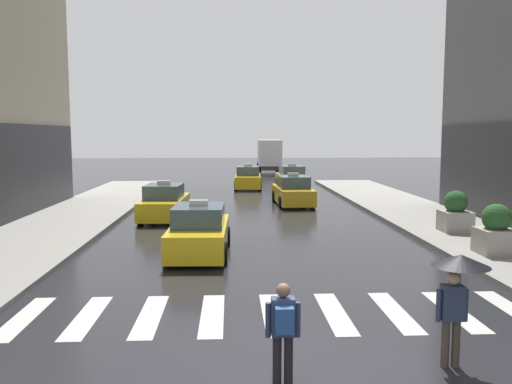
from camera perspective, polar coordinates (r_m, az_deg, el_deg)
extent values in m
plane|color=#26262B|center=(9.21, 3.54, -19.08)|extent=(160.00, 160.00, 0.00)
cube|color=silver|center=(12.74, -23.68, -12.27)|extent=(0.50, 2.80, 0.01)
cube|color=silver|center=(12.33, -17.67, -12.65)|extent=(0.50, 2.80, 0.01)
cube|color=silver|center=(12.06, -11.30, -12.90)|extent=(0.50, 2.80, 0.01)
cube|color=silver|center=(11.94, -4.71, -13.00)|extent=(0.50, 2.80, 0.01)
cube|color=silver|center=(11.97, 1.93, -12.93)|extent=(0.50, 2.80, 0.01)
cube|color=silver|center=(12.15, 8.44, -12.70)|extent=(0.50, 2.80, 0.01)
cube|color=silver|center=(12.48, 14.68, -12.33)|extent=(0.50, 2.80, 0.01)
cube|color=silver|center=(12.94, 20.52, -11.85)|extent=(0.50, 2.80, 0.01)
cube|color=yellow|center=(17.63, -6.11, -4.83)|extent=(1.94, 4.55, 0.84)
cube|color=#384C5B|center=(17.40, -6.16, -2.50)|extent=(1.66, 2.15, 0.64)
cube|color=silver|center=(17.34, -6.18, -1.16)|extent=(0.61, 0.26, 0.18)
cylinder|color=black|center=(19.08, -8.31, -4.71)|extent=(0.24, 0.67, 0.66)
cylinder|color=black|center=(18.94, -3.15, -4.74)|extent=(0.24, 0.67, 0.66)
cylinder|color=black|center=(16.46, -9.50, -6.49)|extent=(0.24, 0.67, 0.66)
cylinder|color=black|center=(16.30, -3.50, -6.55)|extent=(0.24, 0.67, 0.66)
cube|color=#F2EAB2|center=(19.90, -7.34, -3.45)|extent=(0.20, 0.05, 0.14)
cube|color=#F2EAB2|center=(19.80, -3.71, -3.46)|extent=(0.20, 0.05, 0.14)
cube|color=yellow|center=(25.08, -9.78, -1.58)|extent=(2.02, 4.58, 0.84)
cube|color=#384C5B|center=(24.89, -9.85, 0.08)|extent=(1.70, 2.18, 0.64)
cube|color=silver|center=(24.85, -9.87, 1.02)|extent=(0.61, 0.27, 0.18)
cylinder|color=black|center=(26.58, -11.10, -1.67)|extent=(0.25, 0.67, 0.66)
cylinder|color=black|center=(26.30, -7.44, -1.69)|extent=(0.25, 0.67, 0.66)
cylinder|color=black|center=(23.97, -12.34, -2.55)|extent=(0.25, 0.67, 0.66)
cylinder|color=black|center=(23.66, -8.28, -2.59)|extent=(0.25, 0.67, 0.66)
cube|color=#F2EAB2|center=(27.40, -10.28, -0.84)|extent=(0.20, 0.05, 0.14)
cube|color=#F2EAB2|center=(27.20, -7.67, -0.85)|extent=(0.20, 0.05, 0.14)
cube|color=gold|center=(29.68, 3.97, -0.30)|extent=(2.02, 4.58, 0.84)
cube|color=#384C5B|center=(29.51, 4.02, 1.11)|extent=(1.70, 2.18, 0.64)
cube|color=silver|center=(29.47, 4.02, 1.90)|extent=(0.61, 0.27, 0.18)
cylinder|color=black|center=(30.91, 1.99, -0.46)|extent=(0.25, 0.67, 0.66)
cylinder|color=black|center=(31.18, 5.11, -0.42)|extent=(0.25, 0.67, 0.66)
cylinder|color=black|center=(28.25, 2.71, -1.09)|extent=(0.25, 0.67, 0.66)
cylinder|color=black|center=(28.55, 6.11, -1.05)|extent=(0.25, 0.67, 0.66)
cube|color=#F2EAB2|center=(31.81, 2.18, 0.23)|extent=(0.20, 0.05, 0.14)
cube|color=#F2EAB2|center=(32.01, 4.41, 0.25)|extent=(0.20, 0.05, 0.14)
cube|color=yellow|center=(38.51, -0.86, 1.22)|extent=(2.00, 4.58, 0.84)
cube|color=#384C5B|center=(38.35, -0.86, 2.31)|extent=(1.69, 2.17, 0.64)
cube|color=silver|center=(38.33, -0.86, 2.92)|extent=(0.61, 0.27, 0.18)
cylinder|color=black|center=(39.89, -2.06, 1.06)|extent=(0.25, 0.67, 0.66)
cylinder|color=black|center=(39.87, 0.40, 1.06)|extent=(0.25, 0.67, 0.66)
cylinder|color=black|center=(37.21, -2.20, 0.68)|extent=(0.25, 0.67, 0.66)
cylinder|color=black|center=(37.19, 0.44, 0.68)|extent=(0.25, 0.67, 0.66)
cube|color=#F2EAB2|center=(40.78, -1.70, 1.55)|extent=(0.20, 0.05, 0.14)
cube|color=#F2EAB2|center=(40.77, 0.07, 1.56)|extent=(0.20, 0.05, 0.14)
cube|color=gold|center=(39.18, 3.84, 1.29)|extent=(2.05, 4.60, 0.84)
cube|color=#384C5B|center=(39.02, 3.87, 2.36)|extent=(1.72, 2.19, 0.64)
cube|color=silver|center=(39.00, 3.88, 2.96)|extent=(0.61, 0.27, 0.18)
cylinder|color=black|center=(40.39, 2.31, 1.12)|extent=(0.26, 0.67, 0.66)
cylinder|color=black|center=(40.67, 4.70, 1.14)|extent=(0.26, 0.67, 0.66)
cylinder|color=black|center=(37.73, 2.91, 0.75)|extent=(0.26, 0.67, 0.66)
cylinder|color=black|center=(38.04, 5.46, 0.78)|extent=(0.26, 0.67, 0.66)
cube|color=#F2EAB2|center=(41.31, 2.44, 1.61)|extent=(0.20, 0.05, 0.14)
cube|color=#F2EAB2|center=(41.51, 4.16, 1.62)|extent=(0.20, 0.05, 0.14)
cube|color=#2D2D2D|center=(54.15, 1.41, 2.77)|extent=(1.93, 6.63, 0.40)
cube|color=silver|center=(57.39, 1.24, 4.21)|extent=(2.14, 1.84, 2.10)
cube|color=#384C5B|center=(58.29, 1.19, 4.60)|extent=(1.89, 0.08, 0.95)
cube|color=silver|center=(53.19, 1.47, 4.27)|extent=(2.29, 4.84, 2.50)
cylinder|color=black|center=(57.22, 0.24, 2.75)|extent=(0.30, 0.91, 0.90)
cylinder|color=black|center=(57.32, 2.25, 2.75)|extent=(0.30, 0.91, 0.90)
cylinder|color=black|center=(52.69, 0.41, 2.45)|extent=(0.30, 0.91, 0.90)
cylinder|color=black|center=(52.80, 2.58, 2.45)|extent=(0.30, 0.91, 0.90)
cylinder|color=#473D33|center=(9.87, 19.68, -15.06)|extent=(0.14, 0.14, 0.82)
cylinder|color=#473D33|center=(9.94, 20.67, -14.95)|extent=(0.14, 0.14, 0.82)
cube|color=#2D3856|center=(9.68, 20.33, -11.07)|extent=(0.36, 0.24, 0.60)
sphere|color=tan|center=(9.56, 20.43, -8.67)|extent=(0.22, 0.22, 0.22)
cylinder|color=#2D3856|center=(9.60, 19.03, -11.46)|extent=(0.09, 0.09, 0.55)
cylinder|color=#2D3856|center=(9.78, 21.59, -11.24)|extent=(0.09, 0.09, 0.55)
cylinder|color=#4C4C4C|center=(9.64, 21.07, -9.31)|extent=(0.02, 0.02, 1.00)
cone|color=black|center=(9.54, 21.17, -6.87)|extent=(0.96, 0.96, 0.20)
cylinder|color=black|center=(8.71, 2.27, -17.65)|extent=(0.14, 0.14, 0.82)
cylinder|color=black|center=(8.72, 3.51, -17.61)|extent=(0.14, 0.14, 0.82)
cube|color=#2D3856|center=(8.45, 2.92, -13.23)|extent=(0.36, 0.24, 0.60)
sphere|color=brown|center=(8.32, 2.94, -10.50)|extent=(0.22, 0.22, 0.22)
cylinder|color=#2D3856|center=(8.45, 1.32, -13.58)|extent=(0.09, 0.09, 0.55)
cylinder|color=#2D3856|center=(8.49, 4.51, -13.50)|extent=(0.09, 0.09, 0.55)
cube|color=#264C8C|center=(8.24, 3.08, -13.60)|extent=(0.28, 0.18, 0.40)
cube|color=#A8A399|center=(18.54, 24.33, -4.84)|extent=(1.10, 1.10, 0.80)
sphere|color=#285628|center=(18.41, 24.44, -2.55)|extent=(0.90, 0.90, 0.90)
cube|color=#A8A399|center=(22.15, 20.61, -2.95)|extent=(1.10, 1.10, 0.80)
sphere|color=#285628|center=(22.05, 20.68, -1.03)|extent=(0.90, 0.90, 0.90)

